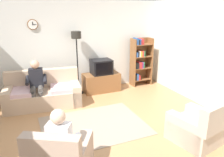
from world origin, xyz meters
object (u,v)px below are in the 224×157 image
(couch, at_px, (43,94))
(person_in_left_armchair, at_px, (62,138))
(armchair_near_bookshelf, at_px, (197,128))
(person_on_couch, at_px, (36,82))
(tv_stand, at_px, (101,82))
(tv, at_px, (101,67))
(bookshelf, at_px, (140,60))
(floor_lamp, at_px, (77,45))

(couch, xyz_separation_m, person_in_left_armchair, (-0.03, -2.75, 0.29))
(couch, distance_m, armchair_near_bookshelf, 3.84)
(couch, height_order, person_on_couch, person_on_couch)
(tv_stand, xyz_separation_m, person_on_couch, (-1.92, -0.50, 0.42))
(tv, xyz_separation_m, bookshelf, (1.38, 0.09, 0.05))
(bookshelf, bearing_deg, tv, -176.17)
(bookshelf, height_order, person_on_couch, bookshelf)
(tv, distance_m, person_on_couch, 1.98)
(armchair_near_bookshelf, bearing_deg, tv_stand, 101.97)
(bookshelf, xyz_separation_m, person_in_left_armchair, (-3.20, -3.21, -0.22))
(tv, height_order, armchair_near_bookshelf, tv)
(floor_lamp, bearing_deg, tv, -10.03)
(bookshelf, distance_m, person_in_left_armchair, 4.53)
(tv, bearing_deg, tv_stand, 90.00)
(bookshelf, bearing_deg, armchair_near_bookshelf, -101.39)
(floor_lamp, bearing_deg, armchair_near_bookshelf, -67.70)
(floor_lamp, relative_size, armchair_near_bookshelf, 1.80)
(couch, relative_size, armchair_near_bookshelf, 1.95)
(floor_lamp, distance_m, person_in_left_armchair, 3.53)
(floor_lamp, xyz_separation_m, armchair_near_bookshelf, (1.40, -3.41, -1.16))
(armchair_near_bookshelf, relative_size, person_on_couch, 0.83)
(couch, distance_m, floor_lamp, 1.65)
(couch, xyz_separation_m, person_on_couch, (-0.14, -0.11, 0.39))
(couch, xyz_separation_m, bookshelf, (3.16, 0.46, 0.51))
(person_on_couch, distance_m, person_in_left_armchair, 2.64)
(couch, relative_size, floor_lamp, 1.08)
(tv_stand, distance_m, floor_lamp, 1.37)
(tv, bearing_deg, person_on_couch, -166.05)
(person_on_couch, relative_size, person_in_left_armchair, 1.11)
(floor_lamp, xyz_separation_m, person_on_couch, (-1.23, -0.60, -0.75))
(person_in_left_armchair, bearing_deg, tv_stand, 60.00)
(couch, distance_m, person_on_couch, 0.43)
(bookshelf, height_order, armchair_near_bookshelf, bookshelf)
(couch, bearing_deg, armchair_near_bookshelf, -49.65)
(bookshelf, relative_size, floor_lamp, 0.85)
(couch, height_order, tv_stand, couch)
(tv_stand, distance_m, bookshelf, 1.49)
(floor_lamp, distance_m, armchair_near_bookshelf, 3.87)
(tv, bearing_deg, person_in_left_armchair, -120.20)
(armchair_near_bookshelf, distance_m, person_in_left_armchair, 2.54)
(tv_stand, relative_size, bookshelf, 0.70)
(couch, distance_m, tv, 1.88)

